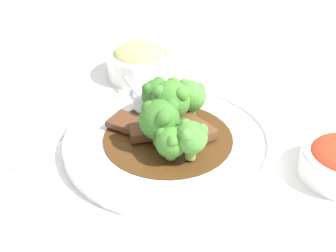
% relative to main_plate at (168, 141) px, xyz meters
% --- Properties ---
extents(ground_plane, '(4.00, 4.00, 0.00)m').
position_rel_main_plate_xyz_m(ground_plane, '(0.00, 0.00, -0.01)').
color(ground_plane, white).
extents(main_plate, '(0.28, 0.28, 0.02)m').
position_rel_main_plate_xyz_m(main_plate, '(0.00, 0.00, 0.00)').
color(main_plate, white).
rests_on(main_plate, ground_plane).
extents(beef_strip_0, '(0.06, 0.08, 0.01)m').
position_rel_main_plate_xyz_m(beef_strip_0, '(-0.03, 0.02, 0.02)').
color(beef_strip_0, brown).
rests_on(beef_strip_0, main_plate).
extents(beef_strip_1, '(0.04, 0.06, 0.01)m').
position_rel_main_plate_xyz_m(beef_strip_1, '(0.01, -0.06, 0.01)').
color(beef_strip_1, '#56331E').
rests_on(beef_strip_1, main_plate).
extents(beef_strip_2, '(0.06, 0.06, 0.01)m').
position_rel_main_plate_xyz_m(beef_strip_2, '(0.01, -0.02, 0.02)').
color(beef_strip_2, '#56331E').
rests_on(beef_strip_2, main_plate).
extents(broccoli_floret_0, '(0.04, 0.04, 0.05)m').
position_rel_main_plate_xyz_m(broccoli_floret_0, '(-0.06, -0.00, 0.04)').
color(broccoli_floret_0, '#7FA84C').
rests_on(broccoli_floret_0, main_plate).
extents(broccoli_floret_1, '(0.04, 0.04, 0.04)m').
position_rel_main_plate_xyz_m(broccoli_floret_1, '(0.04, 0.03, 0.03)').
color(broccoli_floret_1, '#8EB756').
rests_on(broccoli_floret_1, main_plate).
extents(broccoli_floret_2, '(0.05, 0.05, 0.06)m').
position_rel_main_plate_xyz_m(broccoli_floret_2, '(-0.04, -0.02, 0.04)').
color(broccoli_floret_2, '#8EB756').
rests_on(broccoli_floret_2, main_plate).
extents(broccoli_floret_3, '(0.04, 0.04, 0.05)m').
position_rel_main_plate_xyz_m(broccoli_floret_3, '(0.03, 0.05, 0.04)').
color(broccoli_floret_3, '#7FA84C').
rests_on(broccoli_floret_3, main_plate).
extents(broccoli_floret_4, '(0.05, 0.05, 0.06)m').
position_rel_main_plate_xyz_m(broccoli_floret_4, '(0.02, 0.00, 0.05)').
color(broccoli_floret_4, '#7FA84C').
rests_on(broccoli_floret_4, main_plate).
extents(broccoli_floret_5, '(0.04, 0.04, 0.05)m').
position_rel_main_plate_xyz_m(broccoli_floret_5, '(-0.04, -0.04, 0.04)').
color(broccoli_floret_5, '#8EB756').
rests_on(broccoli_floret_5, main_plate).
extents(serving_spoon, '(0.15, 0.19, 0.01)m').
position_rel_main_plate_xyz_m(serving_spoon, '(-0.05, -0.07, 0.02)').
color(serving_spoon, silver).
rests_on(serving_spoon, main_plate).
extents(side_bowl_appetizer, '(0.11, 0.11, 0.06)m').
position_rel_main_plate_xyz_m(side_bowl_appetizer, '(-0.15, -0.15, 0.02)').
color(side_bowl_appetizer, white).
rests_on(side_bowl_appetizer, ground_plane).
extents(paper_napkin, '(0.11, 0.09, 0.01)m').
position_rel_main_plate_xyz_m(paper_napkin, '(0.09, -0.18, -0.01)').
color(paper_napkin, silver).
rests_on(paper_napkin, ground_plane).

